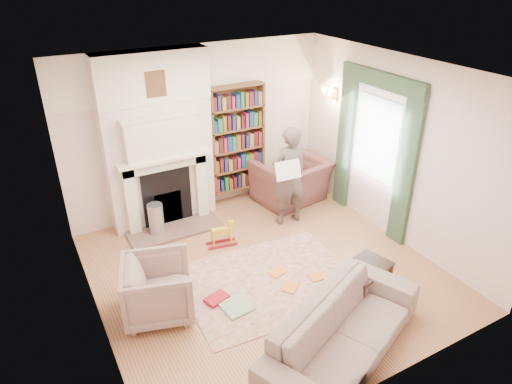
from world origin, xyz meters
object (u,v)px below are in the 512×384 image
bookcase (237,139)px  paraffin_heater (156,220)px  armchair_reading (291,181)px  rocking_horse (221,234)px  man_reading (289,176)px  armchair_left (158,289)px  sofa (343,331)px  coffee_table (364,281)px

bookcase → paraffin_heater: 1.96m
armchair_reading → rocking_horse: armchair_reading is taller
man_reading → armchair_left: bearing=27.1°
sofa → man_reading: (1.02, 2.73, 0.51)m
bookcase → coffee_table: bearing=-86.0°
bookcase → armchair_reading: size_ratio=1.55×
rocking_horse → sofa: bearing=-74.1°
bookcase → coffee_table: size_ratio=2.64×
man_reading → paraffin_heater: 2.22m
armchair_reading → armchair_left: 3.49m
man_reading → paraffin_heater: size_ratio=3.05×
paraffin_heater → rocking_horse: paraffin_heater is taller
rocking_horse → armchair_left: bearing=-132.3°
bookcase → sofa: bookcase is taller
armchair_reading → man_reading: size_ratio=0.71×
sofa → paraffin_heater: size_ratio=4.12×
armchair_reading → rocking_horse: bearing=13.2°
paraffin_heater → rocking_horse: (0.77, -0.77, -0.07)m
armchair_left → coffee_table: size_ratio=1.19×
armchair_left → rocking_horse: (1.31, 1.00, -0.18)m
coffee_table → paraffin_heater: (-1.91, 2.72, 0.05)m
armchair_left → coffee_table: bearing=-95.0°
bookcase → armchair_left: bearing=-134.8°
armchair_reading → armchair_left: armchair_reading is taller
man_reading → paraffin_heater: bearing=-13.8°
armchair_left → man_reading: bearing=-50.2°
coffee_table → rocking_horse: 2.26m
bookcase → sofa: 3.99m
sofa → coffee_table: (0.87, 0.66, -0.11)m
sofa → coffee_table: sofa is taller
man_reading → coffee_table: (-0.15, -2.07, -0.61)m
man_reading → rocking_horse: (-1.28, -0.12, -0.64)m
sofa → coffee_table: 1.10m
bookcase → rocking_horse: 1.82m
rocking_horse → coffee_table: bearing=-49.6°
sofa → bookcase: bearing=56.8°
bookcase → sofa: size_ratio=0.82×
armchair_reading → paraffin_heater: 2.50m
armchair_reading → rocking_horse: (-1.73, -0.72, -0.18)m
armchair_left → sofa: armchair_left is taller
paraffin_heater → man_reading: bearing=-17.5°
bookcase → man_reading: size_ratio=1.10×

